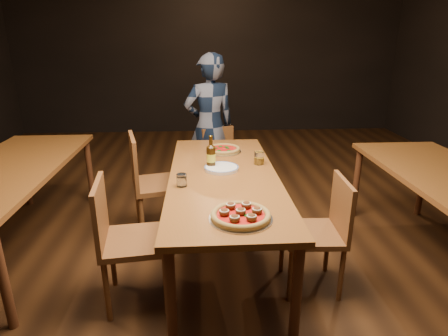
{
  "coord_description": "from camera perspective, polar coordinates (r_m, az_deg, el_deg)",
  "views": [
    {
      "loc": [
        -0.16,
        -2.61,
        1.72
      ],
      "look_at": [
        0.0,
        -0.05,
        0.82
      ],
      "focal_mm": 30.0,
      "sensor_mm": 36.0,
      "label": 1
    }
  ],
  "objects": [
    {
      "name": "diner",
      "position": [
        4.17,
        -2.2,
        6.4
      ],
      "size": [
        0.66,
        0.53,
        1.57
      ],
      "primitive_type": "imported",
      "rotation": [
        0.0,
        0.0,
        3.45
      ],
      "color": "black",
      "rests_on": "ground"
    },
    {
      "name": "amber_glass",
      "position": [
        3.02,
        5.36,
        1.53
      ],
      "size": [
        0.08,
        0.08,
        0.1
      ],
      "primitive_type": "cylinder",
      "color": "#AC7613",
      "rests_on": "table_main"
    },
    {
      "name": "ground",
      "position": [
        3.13,
        -0.06,
        -14.03
      ],
      "size": [
        9.0,
        9.0,
        0.0
      ],
      "primitive_type": "plane",
      "color": "black"
    },
    {
      "name": "chair_main_sw",
      "position": [
        3.38,
        -9.7,
        -2.27
      ],
      "size": [
        0.55,
        0.55,
        0.98
      ],
      "primitive_type": null,
      "rotation": [
        0.0,
        0.0,
        1.81
      ],
      "color": "brown",
      "rests_on": "ground"
    },
    {
      "name": "table_main",
      "position": [
        2.81,
        -0.06,
        -2.39
      ],
      "size": [
        0.8,
        2.0,
        0.75
      ],
      "color": "brown",
      "rests_on": "ground"
    },
    {
      "name": "chair_end",
      "position": [
        4.09,
        0.19,
        0.62
      ],
      "size": [
        0.5,
        0.5,
        0.81
      ],
      "primitive_type": null,
      "rotation": [
        0.0,
        0.0,
        0.42
      ],
      "color": "brown",
      "rests_on": "ground"
    },
    {
      "name": "water_glass",
      "position": [
        2.57,
        -6.46,
        -1.86
      ],
      "size": [
        0.07,
        0.07,
        0.09
      ],
      "primitive_type": "cylinder",
      "color": "white",
      "rests_on": "table_main"
    },
    {
      "name": "plate_stack",
      "position": [
        2.88,
        -0.39,
        -0.03
      ],
      "size": [
        0.27,
        0.27,
        0.03
      ],
      "primitive_type": "cylinder",
      "color": "white",
      "rests_on": "table_main"
    },
    {
      "name": "pizza_meatball",
      "position": [
        2.12,
        2.56,
        -7.16
      ],
      "size": [
        0.36,
        0.36,
        0.07
      ],
      "rotation": [
        0.0,
        0.0,
        -0.21
      ],
      "color": "#B7B7BF",
      "rests_on": "table_main"
    },
    {
      "name": "pizza_margherita",
      "position": [
        3.34,
        -0.07,
        2.85
      ],
      "size": [
        0.32,
        0.32,
        0.04
      ],
      "rotation": [
        0.0,
        0.0,
        -0.06
      ],
      "color": "#B7B7BF",
      "rests_on": "table_main"
    },
    {
      "name": "table_left",
      "position": [
        3.45,
        -29.89,
        -0.89
      ],
      "size": [
        0.8,
        2.0,
        0.75
      ],
      "color": "brown",
      "rests_on": "ground"
    },
    {
      "name": "chair_main_e",
      "position": [
        2.71,
        13.31,
        -9.56
      ],
      "size": [
        0.42,
        0.42,
        0.86
      ],
      "primitive_type": null,
      "rotation": [
        0.0,
        0.0,
        -1.62
      ],
      "color": "brown",
      "rests_on": "ground"
    },
    {
      "name": "beer_bottle",
      "position": [
        2.9,
        -1.99,
        1.71
      ],
      "size": [
        0.07,
        0.07,
        0.25
      ],
      "rotation": [
        0.0,
        0.0,
        -0.1
      ],
      "color": "black",
      "rests_on": "table_main"
    },
    {
      "name": "room_shell",
      "position": [
        2.61,
        -0.07,
        22.35
      ],
      "size": [
        9.0,
        9.0,
        9.0
      ],
      "color": "black",
      "rests_on": "ground"
    },
    {
      "name": "chair_main_nw",
      "position": [
        2.57,
        -13.4,
        -10.6
      ],
      "size": [
        0.48,
        0.48,
        0.92
      ],
      "primitive_type": null,
      "rotation": [
        0.0,
        0.0,
        1.69
      ],
      "color": "brown",
      "rests_on": "ground"
    }
  ]
}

